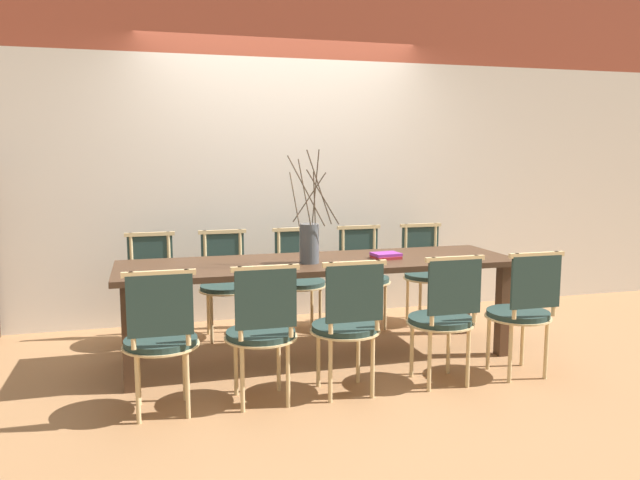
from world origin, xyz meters
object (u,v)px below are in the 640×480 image
dining_table (320,273)px  chair_near_center (347,321)px  book_stack (386,256)px  chair_far_center (299,276)px  vase_centerpiece (309,241)px

dining_table → chair_near_center: bearing=-92.4°
book_stack → chair_far_center: bearing=121.2°
chair_near_center → book_stack: chair_near_center is taller
dining_table → chair_near_center: size_ratio=3.30×
chair_near_center → vase_centerpiece: bearing=96.1°
chair_near_center → book_stack: bearing=53.1°
chair_far_center → chair_near_center: bearing=88.0°
dining_table → chair_far_center: 0.76m
vase_centerpiece → book_stack: size_ratio=3.78×
dining_table → chair_near_center: chair_near_center is taller
vase_centerpiece → chair_near_center: bearing=-83.9°
dining_table → vase_centerpiece: (-0.10, -0.08, 0.24)m
chair_near_center → vase_centerpiece: size_ratio=1.09×
vase_centerpiece → book_stack: (0.59, 0.04, -0.13)m
book_stack → chair_near_center: bearing=-126.9°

